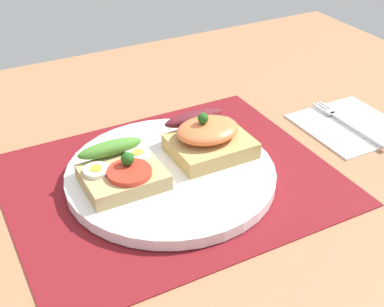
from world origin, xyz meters
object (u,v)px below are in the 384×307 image
plate (171,175)px  sandwich_egg_tomato (122,172)px  napkin (349,124)px  sandwich_salmon (208,137)px  fork (347,122)px

plate → sandwich_egg_tomato: sandwich_egg_tomato is taller
plate → napkin: bearing=0.2°
sandwich_salmon → napkin: bearing=-3.8°
plate → sandwich_salmon: (6.17, 1.66, 2.81)cm
sandwich_salmon → fork: bearing=-3.7°
sandwich_salmon → fork: 22.91cm
plate → napkin: size_ratio=1.89×
sandwich_egg_tomato → fork: (35.02, -0.18, -2.44)cm
sandwich_egg_tomato → plate: bearing=-3.5°
sandwich_egg_tomato → napkin: (35.54, -0.26, -2.90)cm
plate → sandwich_egg_tomato: bearing=176.5°
plate → sandwich_salmon: bearing=15.0°
sandwich_salmon → fork: (22.65, -1.46, -3.06)cm
sandwich_salmon → napkin: (23.18, -1.55, -3.52)cm
sandwich_egg_tomato → sandwich_salmon: sandwich_salmon is taller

